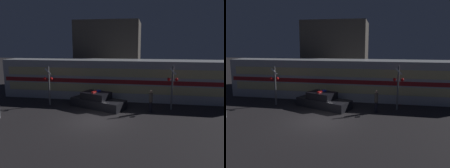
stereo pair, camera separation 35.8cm
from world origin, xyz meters
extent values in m
plane|color=#262326|center=(0.00, 0.00, 0.00)|extent=(120.00, 120.00, 0.00)
cube|color=#B7BABF|center=(1.16, 6.74, 1.87)|extent=(23.65, 3.14, 3.74)
cube|color=maroon|center=(1.16, 5.16, 1.87)|extent=(23.18, 0.03, 0.37)
cube|color=beige|center=(1.16, 5.16, 1.20)|extent=(22.47, 0.02, 0.75)
cube|color=beige|center=(1.16, 5.16, 2.69)|extent=(22.47, 0.02, 0.75)
cube|color=black|center=(-0.60, 3.16, 0.36)|extent=(4.95, 3.38, 0.71)
cube|color=black|center=(-0.77, 3.23, 0.99)|extent=(2.64, 2.28, 0.56)
cube|color=red|center=(-0.87, 2.99, 1.33)|extent=(0.39, 0.57, 0.12)
cube|color=blue|center=(-0.67, 3.48, 1.33)|extent=(0.39, 0.57, 0.12)
cylinder|color=black|center=(3.76, 2.49, 0.42)|extent=(0.25, 0.25, 0.83)
cylinder|color=#595147|center=(3.76, 2.49, 1.18)|extent=(0.29, 0.29, 0.69)
sphere|color=tan|center=(3.76, 2.49, 1.64)|extent=(0.23, 0.23, 0.23)
cylinder|color=slate|center=(5.41, 3.47, 1.79)|extent=(0.14, 0.14, 3.58)
sphere|color=red|center=(5.11, 3.32, 2.51)|extent=(0.27, 0.27, 0.27)
sphere|color=red|center=(5.70, 3.32, 2.51)|extent=(0.27, 0.27, 0.27)
cube|color=white|center=(5.41, 3.38, 3.15)|extent=(0.58, 0.03, 0.58)
cylinder|color=slate|center=(-4.89, 3.09, 1.68)|extent=(0.14, 0.14, 3.36)
sphere|color=red|center=(-5.18, 2.94, 2.35)|extent=(0.27, 0.27, 0.27)
sphere|color=red|center=(-4.60, 2.94, 2.35)|extent=(0.27, 0.27, 0.27)
cube|color=white|center=(-4.89, 3.00, 2.96)|extent=(0.58, 0.03, 0.58)
cube|color=#47423D|center=(-1.68, 14.51, 4.02)|extent=(7.84, 6.60, 8.04)
camera|label=1|loc=(3.56, -14.14, 5.30)|focal=35.00mm
camera|label=2|loc=(3.91, -14.07, 5.30)|focal=35.00mm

